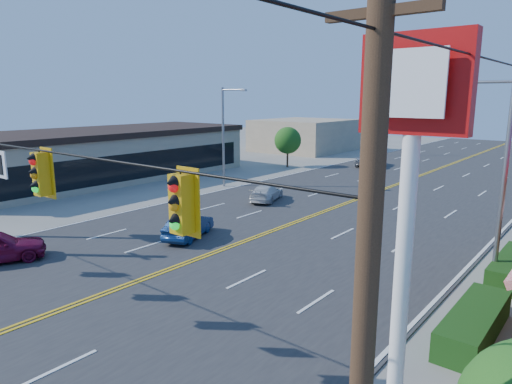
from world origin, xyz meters
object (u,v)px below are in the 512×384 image
Objects in this scene: car_blue at (189,227)px; kfc_pylon at (411,157)px; car_silver at (371,160)px; car_white at (266,194)px.

kfc_pylon is at bearing 133.49° from car_blue.
kfc_pylon is at bearing 106.09° from car_silver.
kfc_pylon is 40.06m from car_silver.
car_blue is 0.77× the size of car_silver.
car_silver reaches higher than car_white.
car_white is 20.05m from car_silver.
car_silver is (-1.42, 19.99, 0.11)m from car_white.
car_white is (-2.14, 9.39, -0.05)m from car_blue.
car_silver is at bearing -104.65° from car_blue.
kfc_pylon is 1.76× the size of car_silver.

